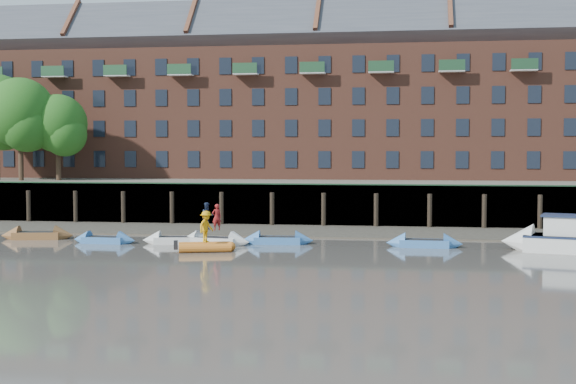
% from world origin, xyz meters
% --- Properties ---
extents(ground, '(220.00, 220.00, 0.00)m').
position_xyz_m(ground, '(0.00, 0.00, 0.00)').
color(ground, '#5C5650').
rests_on(ground, ground).
extents(foreshore, '(110.00, 8.00, 0.50)m').
position_xyz_m(foreshore, '(0.00, 18.00, 0.00)').
color(foreshore, '#3D382F').
rests_on(foreshore, ground).
extents(mud_band, '(110.00, 1.60, 0.10)m').
position_xyz_m(mud_band, '(0.00, 14.60, 0.00)').
color(mud_band, '#4C4336').
rests_on(mud_band, ground).
extents(river_wall, '(110.00, 1.23, 3.30)m').
position_xyz_m(river_wall, '(-0.00, 22.38, 1.59)').
color(river_wall, '#2D2A26').
rests_on(river_wall, ground).
extents(bank_terrace, '(110.00, 28.00, 3.20)m').
position_xyz_m(bank_terrace, '(0.00, 36.00, 1.60)').
color(bank_terrace, '#5E594D').
rests_on(bank_terrace, ground).
extents(apartment_terrace, '(80.60, 15.56, 20.98)m').
position_xyz_m(apartment_terrace, '(-0.00, 36.99, 12.82)').
color(apartment_terrace, brown).
rests_on(apartment_terrace, bank_terrace).
extents(tree_cluster, '(11.76, 7.74, 9.40)m').
position_xyz_m(tree_cluster, '(-25.62, 27.35, 9.00)').
color(tree_cluster, '#3A281C').
rests_on(tree_cluster, bank_terrace).
extents(rowboat_0, '(4.93, 2.25, 1.38)m').
position_xyz_m(rowboat_0, '(-15.97, 10.82, 0.24)').
color(rowboat_0, brown).
rests_on(rowboat_0, ground).
extents(rowboat_1, '(4.19, 1.41, 1.20)m').
position_xyz_m(rowboat_1, '(-10.70, 9.26, 0.21)').
color(rowboat_1, '#3B71B3').
rests_on(rowboat_1, ground).
extents(rowboat_2, '(4.58, 1.91, 1.29)m').
position_xyz_m(rowboat_2, '(-6.01, 9.70, 0.23)').
color(rowboat_2, silver).
rests_on(rowboat_2, ground).
extents(rowboat_3, '(4.81, 2.18, 1.35)m').
position_xyz_m(rowboat_3, '(-3.56, 9.58, 0.24)').
color(rowboat_3, silver).
rests_on(rowboat_3, ground).
extents(rowboat_4, '(4.62, 1.70, 1.31)m').
position_xyz_m(rowboat_4, '(0.25, 10.53, 0.23)').
color(rowboat_4, '#3B71B3').
rests_on(rowboat_4, ground).
extents(rowboat_6, '(4.66, 1.49, 1.34)m').
position_xyz_m(rowboat_6, '(9.38, 10.23, 0.24)').
color(rowboat_6, '#3B71B3').
rests_on(rowboat_6, ground).
extents(rib_tender, '(3.43, 2.36, 0.58)m').
position_xyz_m(rib_tender, '(-3.25, 6.40, 0.25)').
color(rib_tender, orange).
rests_on(rib_tender, ground).
extents(motor_launch, '(7.12, 3.93, 2.79)m').
position_xyz_m(motor_launch, '(16.76, 9.18, 0.71)').
color(motor_launch, silver).
rests_on(motor_launch, ground).
extents(person_rower_a, '(0.72, 0.67, 1.65)m').
position_xyz_m(person_rower_a, '(-3.44, 9.57, 1.73)').
color(person_rower_a, maroon).
rests_on(person_rower_a, rowboat_3).
extents(person_rower_b, '(1.06, 1.04, 1.73)m').
position_xyz_m(person_rower_b, '(-4.07, 9.71, 1.77)').
color(person_rower_b, '#19233F').
rests_on(person_rower_b, rowboat_3).
extents(person_rib_crew, '(1.07, 1.36, 1.84)m').
position_xyz_m(person_rib_crew, '(-3.29, 6.31, 1.46)').
color(person_rib_crew, orange).
rests_on(person_rib_crew, rib_tender).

